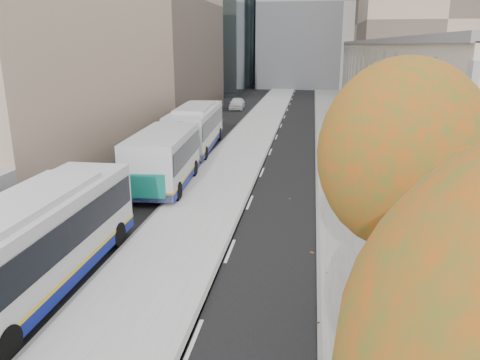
# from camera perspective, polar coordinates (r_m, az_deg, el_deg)

# --- Properties ---
(bus_platform) EXTENTS (4.25, 150.00, 0.15)m
(bus_platform) POSITION_cam_1_polar(r_m,az_deg,el_deg) (35.08, -0.06, 3.32)
(bus_platform) COLOR #A5A5A5
(bus_platform) RESTS_ON ground
(sidewalk) EXTENTS (4.75, 150.00, 0.08)m
(sidewalk) POSITION_cam_1_polar(r_m,az_deg,el_deg) (34.82, 13.09, 2.74)
(sidewalk) COLOR slate
(sidewalk) RESTS_ON ground
(building_tan) EXTENTS (18.00, 92.00, 8.00)m
(building_tan) POSITION_cam_1_polar(r_m,az_deg,el_deg) (64.50, 21.83, 11.62)
(building_tan) COLOR tan
(building_tan) RESTS_ON ground
(building_far_block) EXTENTS (30.00, 18.00, 30.00)m
(building_far_block) POSITION_cam_1_polar(r_m,az_deg,el_deg) (95.18, 12.23, 20.16)
(building_far_block) COLOR #9D9790
(building_far_block) RESTS_ON ground
(tree_c) EXTENTS (4.20, 4.20, 7.28)m
(tree_c) POSITION_cam_1_polar(r_m,az_deg,el_deg) (12.31, 19.17, 2.86)
(tree_c) COLOR #331D14
(tree_c) RESTS_ON sidewalk
(bus_far) EXTENTS (3.98, 19.34, 3.20)m
(bus_far) POSITION_cam_1_polar(r_m,az_deg,el_deg) (32.24, -6.80, 5.10)
(bus_far) COLOR #BBBDC2
(bus_far) RESTS_ON ground
(distant_car) EXTENTS (1.96, 4.41, 1.48)m
(distant_car) POSITION_cam_1_polar(r_m,az_deg,el_deg) (59.64, -0.37, 9.32)
(distant_car) COLOR silver
(distant_car) RESTS_ON ground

